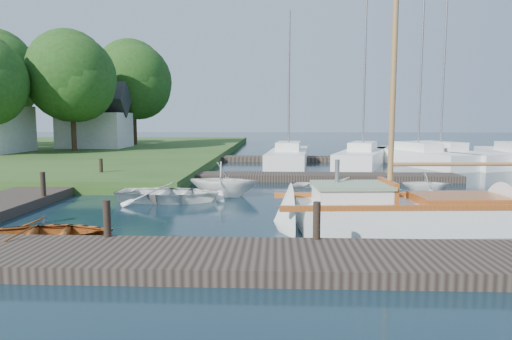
{
  "coord_description": "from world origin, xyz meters",
  "views": [
    {
      "loc": [
        0.62,
        -14.48,
        2.84
      ],
      "look_at": [
        0.0,
        0.0,
        1.2
      ],
      "focal_mm": 32.0,
      "sensor_mm": 36.0,
      "label": 1
    }
  ],
  "objects_px": {
    "marina_boat_3": "(418,156)",
    "house_c": "(95,122)",
    "tender_d": "(427,181)",
    "mooring_post_2": "(317,220)",
    "mooring_post_5": "(101,168)",
    "tender_a": "(169,191)",
    "tender_c": "(345,187)",
    "tender_b": "(224,178)",
    "dinghy": "(37,231)",
    "sailboat": "(403,216)",
    "marina_boat_4": "(440,155)",
    "marina_boat_1": "(288,156)",
    "tree_7": "(134,80)",
    "marina_boat_2": "(363,155)",
    "mooring_post_4": "(43,184)",
    "mooring_post_1": "(107,218)",
    "tree_3": "(72,77)"
  },
  "relations": [
    {
      "from": "marina_boat_3",
      "to": "house_c",
      "type": "distance_m",
      "value": 24.84
    },
    {
      "from": "tender_d",
      "to": "house_c",
      "type": "relative_size",
      "value": 0.34
    },
    {
      "from": "mooring_post_2",
      "to": "marina_boat_3",
      "type": "distance_m",
      "value": 20.19
    },
    {
      "from": "mooring_post_5",
      "to": "tender_a",
      "type": "height_order",
      "value": "mooring_post_5"
    },
    {
      "from": "tender_c",
      "to": "marina_boat_3",
      "type": "relative_size",
      "value": 0.34
    },
    {
      "from": "tender_b",
      "to": "marina_boat_3",
      "type": "xyz_separation_m",
      "value": [
        10.56,
        11.62,
        -0.11
      ]
    },
    {
      "from": "dinghy",
      "to": "tender_b",
      "type": "bearing_deg",
      "value": -41.29
    },
    {
      "from": "mooring_post_5",
      "to": "sailboat",
      "type": "xyz_separation_m",
      "value": [
        10.91,
        -7.8,
        -0.36
      ]
    },
    {
      "from": "marina_boat_4",
      "to": "mooring_post_2",
      "type": "bearing_deg",
      "value": 131.3
    },
    {
      "from": "tender_c",
      "to": "marina_boat_1",
      "type": "relative_size",
      "value": 0.42
    },
    {
      "from": "tender_a",
      "to": "tree_7",
      "type": "relative_size",
      "value": 0.38
    },
    {
      "from": "tender_c",
      "to": "marina_boat_2",
      "type": "bearing_deg",
      "value": 4.79
    },
    {
      "from": "tender_c",
      "to": "house_c",
      "type": "bearing_deg",
      "value": 58.53
    },
    {
      "from": "sailboat",
      "to": "tender_d",
      "type": "height_order",
      "value": "sailboat"
    },
    {
      "from": "mooring_post_4",
      "to": "tender_c",
      "type": "distance_m",
      "value": 10.29
    },
    {
      "from": "mooring_post_1",
      "to": "dinghy",
      "type": "relative_size",
      "value": 0.24
    },
    {
      "from": "mooring_post_5",
      "to": "marina_boat_4",
      "type": "bearing_deg",
      "value": 27.71
    },
    {
      "from": "marina_boat_3",
      "to": "house_c",
      "type": "relative_size",
      "value": 2.21
    },
    {
      "from": "tender_c",
      "to": "tender_d",
      "type": "distance_m",
      "value": 3.55
    },
    {
      "from": "marina_boat_2",
      "to": "tree_7",
      "type": "relative_size",
      "value": 1.28
    },
    {
      "from": "mooring_post_5",
      "to": "marina_boat_3",
      "type": "distance_m",
      "value": 18.44
    },
    {
      "from": "mooring_post_4",
      "to": "dinghy",
      "type": "bearing_deg",
      "value": -64.04
    },
    {
      "from": "mooring_post_2",
      "to": "sailboat",
      "type": "relative_size",
      "value": 0.08
    },
    {
      "from": "sailboat",
      "to": "tree_7",
      "type": "relative_size",
      "value": 1.05
    },
    {
      "from": "sailboat",
      "to": "marina_boat_4",
      "type": "height_order",
      "value": "marina_boat_4"
    },
    {
      "from": "tender_c",
      "to": "mooring_post_4",
      "type": "bearing_deg",
      "value": 118.36
    },
    {
      "from": "tender_a",
      "to": "tree_7",
      "type": "xyz_separation_m",
      "value": [
        -8.95,
        25.2,
        5.83
      ]
    },
    {
      "from": "dinghy",
      "to": "tender_a",
      "type": "xyz_separation_m",
      "value": [
        1.67,
        5.55,
        0.03
      ]
    },
    {
      "from": "dinghy",
      "to": "marina_boat_3",
      "type": "distance_m",
      "value": 23.07
    },
    {
      "from": "mooring_post_4",
      "to": "marina_boat_1",
      "type": "bearing_deg",
      "value": 58.35
    },
    {
      "from": "mooring_post_1",
      "to": "mooring_post_5",
      "type": "distance_m",
      "value": 10.77
    },
    {
      "from": "tender_d",
      "to": "tree_3",
      "type": "bearing_deg",
      "value": 63.15
    },
    {
      "from": "mooring_post_2",
      "to": "tender_a",
      "type": "bearing_deg",
      "value": 127.85
    },
    {
      "from": "mooring_post_2",
      "to": "tender_c",
      "type": "relative_size",
      "value": 0.2
    },
    {
      "from": "marina_boat_1",
      "to": "sailboat",
      "type": "bearing_deg",
      "value": -166.3
    },
    {
      "from": "mooring_post_4",
      "to": "tender_d",
      "type": "height_order",
      "value": "mooring_post_4"
    },
    {
      "from": "dinghy",
      "to": "tender_d",
      "type": "relative_size",
      "value": 1.83
    },
    {
      "from": "marina_boat_1",
      "to": "tree_7",
      "type": "bearing_deg",
      "value": 52.34
    },
    {
      "from": "sailboat",
      "to": "house_c",
      "type": "height_order",
      "value": "sailboat"
    },
    {
      "from": "tender_b",
      "to": "marina_boat_4",
      "type": "bearing_deg",
      "value": -34.8
    },
    {
      "from": "marina_boat_2",
      "to": "mooring_post_5",
      "type": "bearing_deg",
      "value": 142.57
    },
    {
      "from": "dinghy",
      "to": "tender_d",
      "type": "xyz_separation_m",
      "value": [
        11.14,
        7.78,
        0.13
      ]
    },
    {
      "from": "mooring_post_4",
      "to": "house_c",
      "type": "xyz_separation_m",
      "value": [
        -7.0,
        22.0,
        1.88
      ]
    },
    {
      "from": "mooring_post_1",
      "to": "house_c",
      "type": "xyz_separation_m",
      "value": [
        -11.0,
        27.0,
        1.88
      ]
    },
    {
      "from": "mooring_post_4",
      "to": "sailboat",
      "type": "bearing_deg",
      "value": -14.38
    },
    {
      "from": "tender_a",
      "to": "marina_boat_3",
      "type": "bearing_deg",
      "value": -39.68
    },
    {
      "from": "mooring_post_5",
      "to": "tender_c",
      "type": "xyz_separation_m",
      "value": [
        10.12,
        -3.19,
        -0.29
      ]
    },
    {
      "from": "dinghy",
      "to": "marina_boat_3",
      "type": "height_order",
      "value": "marina_boat_3"
    },
    {
      "from": "tender_a",
      "to": "tender_d",
      "type": "distance_m",
      "value": 9.74
    },
    {
      "from": "marina_boat_1",
      "to": "marina_boat_3",
      "type": "height_order",
      "value": "marina_boat_3"
    }
  ]
}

